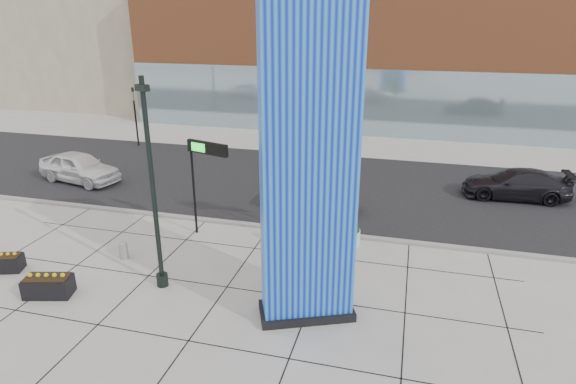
% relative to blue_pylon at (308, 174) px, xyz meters
% --- Properties ---
extents(ground, '(160.00, 160.00, 0.00)m').
position_rel_blue_pylon_xyz_m(ground, '(-4.00, 1.86, -4.64)').
color(ground, '#9E9991').
rests_on(ground, ground).
extents(street_asphalt, '(80.00, 12.00, 0.02)m').
position_rel_blue_pylon_xyz_m(street_asphalt, '(-4.00, 11.86, -4.63)').
color(street_asphalt, black).
rests_on(street_asphalt, ground).
extents(curb_edge, '(80.00, 0.30, 0.12)m').
position_rel_blue_pylon_xyz_m(curb_edge, '(-4.00, 5.86, -4.58)').
color(curb_edge, gray).
rests_on(curb_edge, ground).
extents(tower_podium, '(34.00, 10.00, 11.00)m').
position_rel_blue_pylon_xyz_m(tower_podium, '(-3.00, 28.86, 0.86)').
color(tower_podium, '#AF5B33').
rests_on(tower_podium, ground).
extents(tower_glass_front, '(34.00, 0.60, 5.00)m').
position_rel_blue_pylon_xyz_m(tower_glass_front, '(-3.00, 24.06, -2.14)').
color(tower_glass_front, '#8CA5B2').
rests_on(tower_glass_front, ground).
extents(blue_pylon, '(3.15, 2.31, 9.61)m').
position_rel_blue_pylon_xyz_m(blue_pylon, '(0.00, 0.00, 0.00)').
color(blue_pylon, '#0B26A8').
rests_on(blue_pylon, ground).
extents(lamp_post, '(0.49, 0.39, 7.14)m').
position_rel_blue_pylon_xyz_m(lamp_post, '(-5.19, 0.41, -1.72)').
color(lamp_post, black).
rests_on(lamp_post, ground).
extents(public_art_sculpture, '(2.55, 1.68, 5.34)m').
position_rel_blue_pylon_xyz_m(public_art_sculpture, '(-0.48, 4.86, -3.24)').
color(public_art_sculpture, silver).
rests_on(public_art_sculpture, ground).
extents(concrete_bollard, '(0.33, 0.33, 0.65)m').
position_rel_blue_pylon_xyz_m(concrete_bollard, '(-7.61, 1.83, -4.32)').
color(concrete_bollard, gray).
rests_on(concrete_bollard, ground).
extents(overhead_street_sign, '(1.91, 0.72, 4.12)m').
position_rel_blue_pylon_xyz_m(overhead_street_sign, '(-5.17, 4.66, -1.11)').
color(overhead_street_sign, black).
rests_on(overhead_street_sign, ground).
extents(round_planter_east, '(0.92, 0.92, 2.29)m').
position_rel_blue_pylon_xyz_m(round_planter_east, '(0.60, 5.18, -3.56)').
color(round_planter_east, '#9CD2C7').
rests_on(round_planter_east, ground).
extents(round_planter_mid, '(1.01, 1.01, 2.53)m').
position_rel_blue_pylon_xyz_m(round_planter_mid, '(-0.02, 3.66, -3.44)').
color(round_planter_mid, '#9CD2C7').
rests_on(round_planter_mid, ground).
extents(round_planter_west, '(0.95, 0.95, 2.38)m').
position_rel_blue_pylon_xyz_m(round_planter_west, '(-0.20, 3.66, -3.52)').
color(round_planter_west, '#9CD2C7').
rests_on(round_planter_west, ground).
extents(box_planter_north, '(1.47, 1.06, 0.73)m').
position_rel_blue_pylon_xyz_m(box_planter_north, '(-11.32, -0.14, -4.31)').
color(box_planter_north, black).
rests_on(box_planter_north, ground).
extents(box_planter_south, '(1.66, 1.12, 0.83)m').
position_rel_blue_pylon_xyz_m(box_planter_south, '(-8.55, -1.11, -4.26)').
color(box_planter_south, black).
rests_on(box_planter_south, ground).
extents(car_white_west, '(5.14, 2.91, 1.65)m').
position_rel_blue_pylon_xyz_m(car_white_west, '(-14.97, 9.15, -3.82)').
color(car_white_west, white).
rests_on(car_white_west, ground).
extents(car_silver_mid, '(4.08, 1.53, 1.33)m').
position_rel_blue_pylon_xyz_m(car_silver_mid, '(-1.48, 8.37, -3.98)').
color(car_silver_mid, '#9A9CA2').
rests_on(car_silver_mid, ground).
extents(car_dark_east, '(5.18, 2.23, 1.49)m').
position_rel_blue_pylon_xyz_m(car_dark_east, '(8.03, 12.54, -3.90)').
color(car_dark_east, black).
rests_on(car_dark_east, ground).
extents(traffic_signal, '(0.15, 0.18, 4.10)m').
position_rel_blue_pylon_xyz_m(traffic_signal, '(-16.00, 16.86, -2.34)').
color(traffic_signal, black).
rests_on(traffic_signal, ground).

